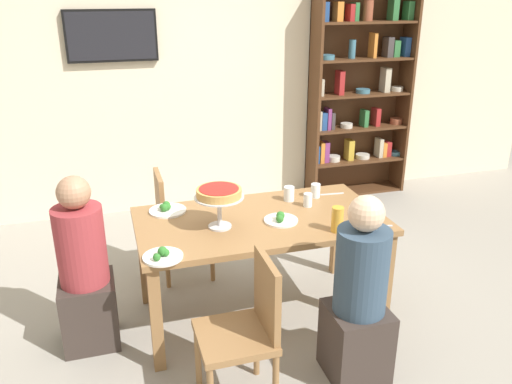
{
  "coord_description": "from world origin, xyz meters",
  "views": [
    {
      "loc": [
        -0.94,
        -3.02,
        2.16
      ],
      "look_at": [
        0.0,
        0.1,
        0.89
      ],
      "focal_mm": 36.53,
      "sensor_mm": 36.0,
      "label": 1
    }
  ],
  "objects_px": {
    "chair_far_left": "(176,219)",
    "deep_dish_pizza_stand": "(219,195)",
    "dining_table": "(260,231)",
    "bookshelf": "(359,92)",
    "television": "(112,36)",
    "salad_plate_spare": "(163,255)",
    "diner_head_west": "(85,275)",
    "salad_plate_far_diner": "(167,209)",
    "water_glass_clear_spare": "(308,200)",
    "salad_plate_near_diner": "(281,219)",
    "water_glass_clear_near": "(289,194)",
    "water_glass_clear_far": "(316,191)",
    "diner_near_right": "(359,303)",
    "beer_glass_amber_tall": "(337,219)",
    "cutlery_fork_near": "(332,194)",
    "cutlery_knife_near": "(379,226)",
    "chair_near_left": "(247,326)"
  },
  "relations": [
    {
      "from": "chair_far_left",
      "to": "deep_dish_pizza_stand",
      "type": "relative_size",
      "value": 2.76
    },
    {
      "from": "dining_table",
      "to": "bookshelf",
      "type": "xyz_separation_m",
      "value": [
        1.73,
        2.01,
        0.48
      ]
    },
    {
      "from": "bookshelf",
      "to": "television",
      "type": "xyz_separation_m",
      "value": [
        -2.51,
        0.1,
        0.63
      ]
    },
    {
      "from": "salad_plate_spare",
      "to": "television",
      "type": "bearing_deg",
      "value": 92.0
    },
    {
      "from": "diner_head_west",
      "to": "salad_plate_far_diner",
      "type": "height_order",
      "value": "diner_head_west"
    },
    {
      "from": "salad_plate_far_diner",
      "to": "water_glass_clear_spare",
      "type": "relative_size",
      "value": 2.68
    },
    {
      "from": "salad_plate_near_diner",
      "to": "water_glass_clear_near",
      "type": "xyz_separation_m",
      "value": [
        0.18,
        0.33,
        0.03
      ]
    },
    {
      "from": "water_glass_clear_far",
      "to": "diner_near_right",
      "type": "bearing_deg",
      "value": -98.03
    },
    {
      "from": "beer_glass_amber_tall",
      "to": "dining_table",
      "type": "bearing_deg",
      "value": 140.86
    },
    {
      "from": "diner_near_right",
      "to": "water_glass_clear_spare",
      "type": "relative_size",
      "value": 12.13
    },
    {
      "from": "diner_head_west",
      "to": "salad_plate_near_diner",
      "type": "bearing_deg",
      "value": -4.59
    },
    {
      "from": "diner_head_west",
      "to": "water_glass_clear_near",
      "type": "xyz_separation_m",
      "value": [
        1.43,
        0.23,
        0.3
      ]
    },
    {
      "from": "deep_dish_pizza_stand",
      "to": "salad_plate_near_diner",
      "type": "distance_m",
      "value": 0.45
    },
    {
      "from": "deep_dish_pizza_stand",
      "to": "salad_plate_spare",
      "type": "relative_size",
      "value": 1.37
    },
    {
      "from": "cutlery_fork_near",
      "to": "cutlery_knife_near",
      "type": "xyz_separation_m",
      "value": [
        0.05,
        -0.6,
        0.0
      ]
    },
    {
      "from": "cutlery_fork_near",
      "to": "cutlery_knife_near",
      "type": "distance_m",
      "value": 0.6
    },
    {
      "from": "diner_head_west",
      "to": "chair_near_left",
      "type": "relative_size",
      "value": 1.32
    },
    {
      "from": "chair_far_left",
      "to": "water_glass_clear_far",
      "type": "xyz_separation_m",
      "value": [
        0.97,
        -0.46,
        0.31
      ]
    },
    {
      "from": "salad_plate_near_diner",
      "to": "salad_plate_spare",
      "type": "xyz_separation_m",
      "value": [
        -0.8,
        -0.28,
        0.0
      ]
    },
    {
      "from": "bookshelf",
      "to": "salad_plate_spare",
      "type": "distance_m",
      "value": 3.41
    },
    {
      "from": "bookshelf",
      "to": "water_glass_clear_spare",
      "type": "relative_size",
      "value": 23.33
    },
    {
      "from": "chair_far_left",
      "to": "water_glass_clear_spare",
      "type": "distance_m",
      "value": 1.09
    },
    {
      "from": "diner_near_right",
      "to": "salad_plate_far_diner",
      "type": "distance_m",
      "value": 1.43
    },
    {
      "from": "salad_plate_far_diner",
      "to": "chair_far_left",
      "type": "bearing_deg",
      "value": 75.71
    },
    {
      "from": "chair_far_left",
      "to": "salad_plate_near_diner",
      "type": "relative_size",
      "value": 3.87
    },
    {
      "from": "diner_head_west",
      "to": "dining_table",
      "type": "bearing_deg",
      "value": -0.51
    },
    {
      "from": "television",
      "to": "water_glass_clear_near",
      "type": "height_order",
      "value": "television"
    },
    {
      "from": "chair_near_left",
      "to": "salad_plate_near_diner",
      "type": "distance_m",
      "value": 0.85
    },
    {
      "from": "dining_table",
      "to": "diner_near_right",
      "type": "xyz_separation_m",
      "value": [
        0.36,
        -0.76,
        -0.16
      ]
    },
    {
      "from": "dining_table",
      "to": "salad_plate_spare",
      "type": "xyz_separation_m",
      "value": [
        -0.69,
        -0.37,
        0.11
      ]
    },
    {
      "from": "deep_dish_pizza_stand",
      "to": "salad_plate_far_diner",
      "type": "distance_m",
      "value": 0.49
    },
    {
      "from": "water_glass_clear_spare",
      "to": "water_glass_clear_far",
      "type": "bearing_deg",
      "value": 50.39
    },
    {
      "from": "beer_glass_amber_tall",
      "to": "salad_plate_far_diner",
      "type": "bearing_deg",
      "value": 147.86
    },
    {
      "from": "diner_near_right",
      "to": "salad_plate_near_diner",
      "type": "height_order",
      "value": "diner_near_right"
    },
    {
      "from": "cutlery_fork_near",
      "to": "water_glass_clear_far",
      "type": "bearing_deg",
      "value": 11.77
    },
    {
      "from": "bookshelf",
      "to": "diner_near_right",
      "type": "bearing_deg",
      "value": -116.4
    },
    {
      "from": "dining_table",
      "to": "television",
      "type": "xyz_separation_m",
      "value": [
        -0.78,
        2.11,
        1.11
      ]
    },
    {
      "from": "deep_dish_pizza_stand",
      "to": "salad_plate_near_diner",
      "type": "height_order",
      "value": "deep_dish_pizza_stand"
    },
    {
      "from": "television",
      "to": "water_glass_clear_near",
      "type": "distance_m",
      "value": 2.36
    },
    {
      "from": "salad_plate_near_diner",
      "to": "cutlery_knife_near",
      "type": "bearing_deg",
      "value": -23.08
    },
    {
      "from": "diner_near_right",
      "to": "salad_plate_near_diner",
      "type": "xyz_separation_m",
      "value": [
        -0.24,
        0.67,
        0.27
      ]
    },
    {
      "from": "deep_dish_pizza_stand",
      "to": "cutlery_knife_near",
      "type": "bearing_deg",
      "value": -15.99
    },
    {
      "from": "chair_near_left",
      "to": "water_glass_clear_spare",
      "type": "relative_size",
      "value": 9.18
    },
    {
      "from": "television",
      "to": "diner_head_west",
      "type": "height_order",
      "value": "television"
    },
    {
      "from": "diner_near_right",
      "to": "water_glass_clear_near",
      "type": "relative_size",
      "value": 11.03
    },
    {
      "from": "dining_table",
      "to": "cutlery_knife_near",
      "type": "relative_size",
      "value": 9.08
    },
    {
      "from": "salad_plate_near_diner",
      "to": "water_glass_clear_far",
      "type": "bearing_deg",
      "value": 40.93
    },
    {
      "from": "chair_far_left",
      "to": "deep_dish_pizza_stand",
      "type": "bearing_deg",
      "value": 13.61
    },
    {
      "from": "diner_near_right",
      "to": "salad_plate_near_diner",
      "type": "bearing_deg",
      "value": 20.07
    },
    {
      "from": "bookshelf",
      "to": "salad_plate_spare",
      "type": "bearing_deg",
      "value": -135.53
    }
  ]
}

